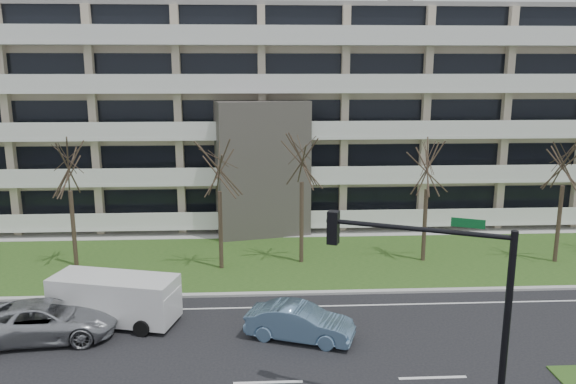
{
  "coord_description": "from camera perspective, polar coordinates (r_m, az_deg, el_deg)",
  "views": [
    {
      "loc": [
        -0.24,
        -18.2,
        11.0
      ],
      "look_at": [
        1.24,
        10.0,
        4.8
      ],
      "focal_mm": 35.0,
      "sensor_mm": 36.0,
      "label": 1
    }
  ],
  "objects": [
    {
      "name": "ground",
      "position": [
        21.27,
        -2.04,
        -18.77
      ],
      "size": [
        160.0,
        160.0,
        0.0
      ],
      "primitive_type": "plane",
      "color": "black",
      "rests_on": "ground"
    },
    {
      "name": "grass_verge",
      "position": [
        33.08,
        -2.44,
        -7.0
      ],
      "size": [
        90.0,
        10.0,
        0.06
      ],
      "primitive_type": "cube",
      "color": "#224818",
      "rests_on": "ground"
    },
    {
      "name": "curb",
      "position": [
        28.4,
        -2.33,
        -10.29
      ],
      "size": [
        90.0,
        0.35,
        0.12
      ],
      "primitive_type": "cube",
      "color": "#B2B2AD",
      "rests_on": "ground"
    },
    {
      "name": "sidewalk",
      "position": [
        38.31,
        -2.53,
        -4.26
      ],
      "size": [
        90.0,
        2.0,
        0.08
      ],
      "primitive_type": "cube",
      "color": "#B2B2AD",
      "rests_on": "ground"
    },
    {
      "name": "lane_edge_line",
      "position": [
        27.04,
        -2.29,
        -11.63
      ],
      "size": [
        90.0,
        0.12,
        0.01
      ],
      "primitive_type": "cube",
      "color": "white",
      "rests_on": "ground"
    },
    {
      "name": "apartment_building",
      "position": [
        43.65,
        -2.72,
        7.92
      ],
      "size": [
        60.5,
        15.1,
        18.75
      ],
      "color": "beige",
      "rests_on": "ground"
    },
    {
      "name": "silver_pickup",
      "position": [
        25.92,
        -23.37,
        -11.88
      ],
      "size": [
        5.96,
        3.15,
        1.6
      ],
      "primitive_type": "imported",
      "rotation": [
        0.0,
        0.0,
        1.66
      ],
      "color": "#A3A5AA",
      "rests_on": "ground"
    },
    {
      "name": "blue_sedan",
      "position": [
        23.87,
        1.2,
        -13.1
      ],
      "size": [
        4.73,
        2.95,
        1.47
      ],
      "primitive_type": "imported",
      "rotation": [
        0.0,
        0.0,
        1.23
      ],
      "color": "#6D95BD",
      "rests_on": "ground"
    },
    {
      "name": "white_van",
      "position": [
        26.19,
        -17.06,
        -10.0
      ],
      "size": [
        5.8,
        3.32,
        2.12
      ],
      "rotation": [
        0.0,
        0.0,
        -0.25
      ],
      "color": "silver",
      "rests_on": "ground"
    },
    {
      "name": "traffic_signal",
      "position": [
        18.05,
        15.42,
        -9.73
      ],
      "size": [
        5.38,
        2.54,
        6.71
      ],
      "rotation": [
        0.0,
        0.0,
        -0.4
      ],
      "color": "black",
      "rests_on": "ground"
    },
    {
      "name": "tree_2",
      "position": [
        33.07,
        -21.48,
        2.99
      ],
      "size": [
        3.92,
        3.92,
        7.84
      ],
      "color": "#382B21",
      "rests_on": "ground"
    },
    {
      "name": "tree_3",
      "position": [
        30.55,
        -7.05,
        3.24
      ],
      "size": [
        3.99,
        3.99,
        7.97
      ],
      "color": "#382B21",
      "rests_on": "ground"
    },
    {
      "name": "tree_4",
      "position": [
        31.29,
        1.42,
        4.34
      ],
      "size": [
        4.26,
        4.26,
        8.52
      ],
      "color": "#382B21",
      "rests_on": "ground"
    },
    {
      "name": "tree_5",
      "position": [
        32.61,
        14.05,
        3.13
      ],
      "size": [
        3.84,
        3.84,
        7.67
      ],
      "color": "#382B21",
      "rests_on": "ground"
    },
    {
      "name": "tree_6",
      "position": [
        35.02,
        26.4,
        3.41
      ],
      "size": [
        4.06,
        4.06,
        8.13
      ],
      "color": "#382B21",
      "rests_on": "ground"
    }
  ]
}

